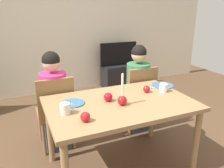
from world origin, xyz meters
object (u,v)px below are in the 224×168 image
Objects in this scene: tv_stand at (118,76)px; tv at (118,54)px; apple_by_right_mug at (108,97)px; person_right_child at (138,90)px; plate_right at (162,85)px; mug_left at (65,109)px; person_left_child at (55,103)px; chair_right at (139,95)px; apple_by_left_plate at (147,89)px; dining_table at (120,110)px; chair_left at (56,109)px; apple_near_candle at (85,117)px; plate_left at (73,103)px; mug_right at (164,88)px; candle_centerpiece at (122,99)px.

tv reaches higher than tv_stand.
apple_by_right_mug is (-1.15, -2.24, 0.55)m from tv_stand.
person_right_child reaches higher than plate_right.
plate_right is 1.91× the size of mug_left.
chair_right is at bearing -1.71° from person_left_child.
apple_by_left_plate is (-0.69, -2.18, 0.08)m from tv.
dining_table is 18.58× the size of apple_by_left_plate.
chair_left is at bearing 128.12° from apple_by_right_mug.
apple_near_candle is (0.11, -0.20, -0.01)m from mug_left.
plate_left is 0.34m from apple_by_right_mug.
apple_by_left_plate is at bearing 10.46° from mug_left.
plate_left is 0.22m from mug_left.
person_left_child reaches higher than plate_right.
tv is 9.71× the size of apple_near_candle.
mug_left is (-0.01, -0.65, 0.29)m from chair_left.
chair_right is at bearing 40.78° from apple_near_candle.
mug_right reaches higher than dining_table.
mug_right is at bearing -0.08° from apple_by_right_mug.
apple_by_right_mug is at bearing -53.48° from person_left_child.
candle_centerpiece is at bearing -2.68° from mug_left.
apple_near_candle is (-1.07, -0.47, 0.03)m from plate_right.
apple_by_right_mug is (-0.09, 0.13, -0.02)m from candle_centerpiece.
apple_by_left_plate is (0.89, -0.49, 0.28)m from chair_left.
apple_by_left_plate is at bearing -107.48° from tv_stand.
tv_stand is at bearing 55.80° from mug_left.
plate_right reaches higher than dining_table.
tv_stand is at bearing -90.00° from tv.
person_right_child is at bearing 88.34° from mug_right.
chair_left is 0.77× the size of person_left_child.
chair_right is at bearing -90.00° from person_right_child.
mug_right reaches higher than apple_by_right_mug.
person_right_child is at bearing 50.99° from candle_centerpiece.
chair_left is 1.41× the size of tv_stand.
tv is at bearing 77.18° from mug_right.
apple_by_left_plate is (0.80, -0.02, 0.03)m from plate_left.
apple_near_candle is (-0.97, -0.31, -0.01)m from mug_right.
plate_right is at bearing 19.25° from dining_table.
person_right_child is 4.70× the size of plate_right.
dining_table is 0.82m from chair_left.
chair_right is 10.44× the size of apple_by_right_mug.
person_left_child reaches higher than apple_by_right_mug.
candle_centerpiece reaches higher than dining_table.
person_left_child is 0.72m from mug_left.
dining_table is 0.83m from person_left_child.
plate_left is at bearing -79.09° from person_left_child.
person_left_child is (-1.09, 0.03, 0.06)m from chair_right.
chair_right reaches higher than apple_by_right_mug.
plate_left is 0.39m from apple_near_candle.
person_right_child is 1.34m from apple_near_candle.
mug_left is 0.45m from apple_by_right_mug.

